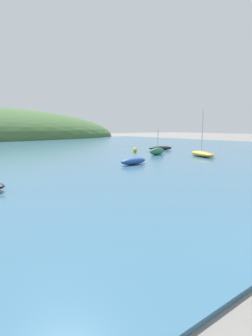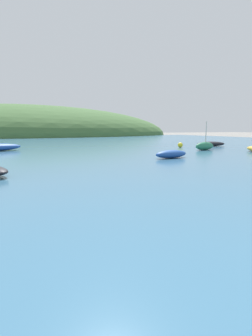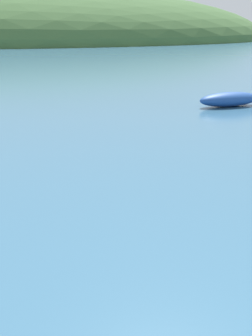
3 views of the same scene
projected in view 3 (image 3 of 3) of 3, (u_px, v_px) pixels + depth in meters
name	position (u px, v px, depth m)	size (l,w,h in m)	color
water	(41.00, 65.00, 31.03)	(80.00, 60.00, 0.10)	#386684
far_hillside	(16.00, 41.00, 67.80)	(77.47, 42.61, 15.23)	#3D6033
boat_green_fishing	(229.00, 99.00, 15.73)	(2.32, 1.00, 0.48)	#1E4793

